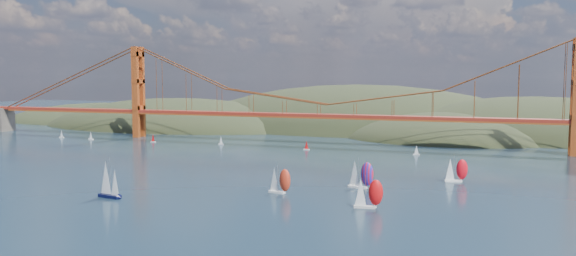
% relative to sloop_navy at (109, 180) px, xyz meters
% --- Properties ---
extents(ground, '(1200.00, 1200.00, 0.00)m').
position_rel_sloop_navy_xyz_m(ground, '(26.99, -29.07, -5.46)').
color(ground, black).
rests_on(ground, ground).
extents(headlands, '(725.00, 225.00, 96.00)m').
position_rel_sloop_navy_xyz_m(headlands, '(71.94, 249.22, -17.92)').
color(headlands, black).
rests_on(headlands, ground).
extents(bridge, '(552.00, 12.00, 55.00)m').
position_rel_sloop_navy_xyz_m(bridge, '(25.25, 150.93, 26.77)').
color(bridge, maroon).
rests_on(bridge, ground).
extents(sloop_navy, '(8.25, 5.12, 12.37)m').
position_rel_sloop_navy_xyz_m(sloop_navy, '(0.00, 0.00, 0.00)').
color(sloop_navy, black).
rests_on(sloop_navy, ground).
extents(racer_0, '(8.07, 4.50, 9.05)m').
position_rel_sloop_navy_xyz_m(racer_0, '(47.02, 23.43, -1.18)').
color(racer_0, white).
rests_on(racer_0, ground).
extents(racer_1, '(8.30, 4.08, 9.34)m').
position_rel_sloop_navy_xyz_m(racer_1, '(77.58, 12.96, -1.04)').
color(racer_1, silver).
rests_on(racer_1, ground).
extents(racer_3, '(8.18, 4.96, 9.16)m').
position_rel_sloop_navy_xyz_m(racer_3, '(98.58, 62.51, -1.13)').
color(racer_3, white).
rests_on(racer_3, ground).
extents(racer_rwb, '(9.11, 5.13, 10.21)m').
position_rel_sloop_navy_xyz_m(racer_rwb, '(69.53, 39.95, -0.63)').
color(racer_rwb, white).
rests_on(racer_rwb, ground).
extents(distant_boat_0, '(3.00, 2.00, 4.70)m').
position_rel_sloop_navy_xyz_m(distant_boat_0, '(-134.80, 130.99, -3.05)').
color(distant_boat_0, silver).
rests_on(distant_boat_0, ground).
extents(distant_boat_1, '(3.00, 2.00, 4.70)m').
position_rel_sloop_navy_xyz_m(distant_boat_1, '(-111.76, 129.19, -3.05)').
color(distant_boat_1, silver).
rests_on(distant_boat_1, ground).
extents(distant_boat_2, '(3.00, 2.00, 4.70)m').
position_rel_sloop_navy_xyz_m(distant_boat_2, '(-69.37, 129.73, -3.05)').
color(distant_boat_2, silver).
rests_on(distant_boat_2, ground).
extents(distant_boat_3, '(3.00, 2.00, 4.70)m').
position_rel_sloop_navy_xyz_m(distant_boat_3, '(-27.94, 132.23, -3.05)').
color(distant_boat_3, silver).
rests_on(distant_boat_3, ground).
extents(distant_boat_8, '(3.00, 2.00, 4.70)m').
position_rel_sloop_navy_xyz_m(distant_boat_8, '(77.25, 126.96, -3.05)').
color(distant_boat_8, silver).
rests_on(distant_boat_8, ground).
extents(distant_boat_9, '(3.00, 2.00, 4.70)m').
position_rel_sloop_navy_xyz_m(distant_boat_9, '(22.50, 127.47, -3.05)').
color(distant_boat_9, silver).
rests_on(distant_boat_9, ground).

